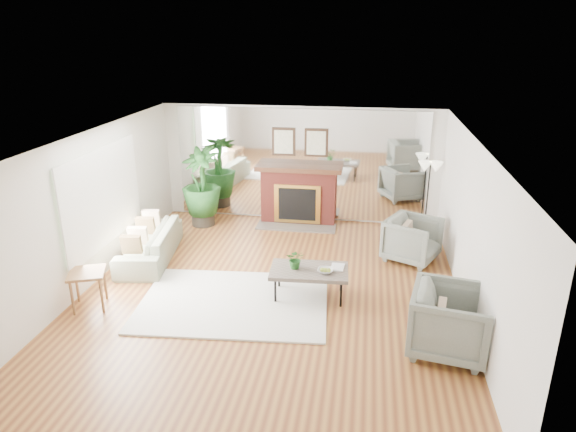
% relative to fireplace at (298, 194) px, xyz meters
% --- Properties ---
extents(ground, '(7.00, 7.00, 0.00)m').
position_rel_fireplace_xyz_m(ground, '(0.00, -3.26, -0.66)').
color(ground, brown).
rests_on(ground, ground).
extents(wall_left, '(0.02, 7.00, 2.50)m').
position_rel_fireplace_xyz_m(wall_left, '(-2.99, -3.26, 0.59)').
color(wall_left, silver).
rests_on(wall_left, ground).
extents(wall_right, '(0.02, 7.00, 2.50)m').
position_rel_fireplace_xyz_m(wall_right, '(2.99, -3.26, 0.59)').
color(wall_right, silver).
rests_on(wall_right, ground).
extents(wall_back, '(6.00, 0.02, 2.50)m').
position_rel_fireplace_xyz_m(wall_back, '(0.00, 0.23, 0.59)').
color(wall_back, silver).
rests_on(wall_back, ground).
extents(mirror_panel, '(5.40, 0.04, 2.40)m').
position_rel_fireplace_xyz_m(mirror_panel, '(0.00, 0.21, 0.59)').
color(mirror_panel, silver).
rests_on(mirror_panel, wall_back).
extents(window_panel, '(0.04, 2.40, 1.50)m').
position_rel_fireplace_xyz_m(window_panel, '(-2.96, -2.86, 0.69)').
color(window_panel, '#B2E09E').
rests_on(window_panel, wall_left).
extents(fireplace, '(1.85, 0.83, 2.05)m').
position_rel_fireplace_xyz_m(fireplace, '(0.00, 0.00, 0.00)').
color(fireplace, maroon).
rests_on(fireplace, ground).
extents(area_rug, '(3.03, 2.27, 0.03)m').
position_rel_fireplace_xyz_m(area_rug, '(-0.51, -3.69, -0.64)').
color(area_rug, silver).
rests_on(area_rug, ground).
extents(coffee_table, '(1.25, 0.77, 0.48)m').
position_rel_fireplace_xyz_m(coffee_table, '(0.62, -3.31, -0.21)').
color(coffee_table, '#5F554B').
rests_on(coffee_table, ground).
extents(sofa, '(1.08, 2.13, 0.59)m').
position_rel_fireplace_xyz_m(sofa, '(-2.45, -2.32, -0.36)').
color(sofa, gray).
rests_on(sofa, ground).
extents(armchair_back, '(1.18, 1.17, 0.81)m').
position_rel_fireplace_xyz_m(armchair_back, '(2.32, -1.64, -0.25)').
color(armchair_back, gray).
rests_on(armchair_back, ground).
extents(armchair_front, '(1.15, 1.13, 0.90)m').
position_rel_fireplace_xyz_m(armchair_front, '(2.60, -4.49, -0.21)').
color(armchair_front, gray).
rests_on(armchair_front, ground).
extents(side_table, '(0.67, 0.67, 0.59)m').
position_rel_fireplace_xyz_m(side_table, '(-2.65, -4.14, -0.16)').
color(side_table, olive).
rests_on(side_table, ground).
extents(potted_ficus, '(1.06, 1.06, 1.71)m').
position_rel_fireplace_xyz_m(potted_ficus, '(-2.02, -0.47, 0.25)').
color(potted_ficus, black).
rests_on(potted_ficus, ground).
extents(floor_lamp, '(0.49, 0.27, 1.51)m').
position_rel_fireplace_xyz_m(floor_lamp, '(2.70, -0.16, 0.63)').
color(floor_lamp, black).
rests_on(floor_lamp, ground).
extents(tabletop_plant, '(0.29, 0.26, 0.32)m').
position_rel_fireplace_xyz_m(tabletop_plant, '(0.41, -3.31, -0.02)').
color(tabletop_plant, '#286123').
rests_on(tabletop_plant, coffee_table).
extents(fruit_bowl, '(0.26, 0.26, 0.06)m').
position_rel_fireplace_xyz_m(fruit_bowl, '(0.88, -3.39, -0.14)').
color(fruit_bowl, olive).
rests_on(fruit_bowl, coffee_table).
extents(book, '(0.22, 0.29, 0.02)m').
position_rel_fireplace_xyz_m(book, '(0.96, -3.19, -0.16)').
color(book, olive).
rests_on(book, coffee_table).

